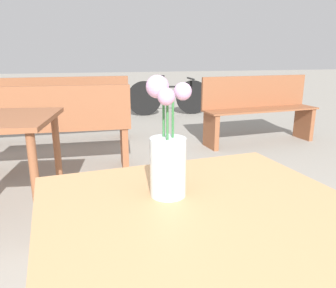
{
  "coord_description": "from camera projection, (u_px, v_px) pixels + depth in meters",
  "views": [
    {
      "loc": [
        -0.29,
        -0.77,
        1.13
      ],
      "look_at": [
        -0.07,
        0.11,
        0.88
      ],
      "focal_mm": 35.0,
      "sensor_mm": 36.0,
      "label": 1
    }
  ],
  "objects": [
    {
      "name": "flower_vase",
      "position": [
        168.0,
        158.0,
        0.95
      ],
      "size": [
        0.12,
        0.16,
        0.35
      ],
      "color": "silver",
      "rests_on": "table_front"
    },
    {
      "name": "bench_near",
      "position": [
        50.0,
        127.0,
        3.07
      ],
      "size": [
        1.52,
        0.42,
        0.85
      ],
      "color": "brown",
      "rests_on": "ground_plane"
    },
    {
      "name": "bench_middle",
      "position": [
        258.0,
        107.0,
        4.22
      ],
      "size": [
        1.54,
        0.49,
        0.85
      ],
      "color": "brown",
      "rests_on": "ground_plane"
    },
    {
      "name": "bicycle",
      "position": [
        169.0,
        97.0,
        6.15
      ],
      "size": [
        1.56,
        0.44,
        0.74
      ],
      "color": "black",
      "rests_on": "ground_plane"
    },
    {
      "name": "bench_far",
      "position": [
        54.0,
        107.0,
        4.14
      ],
      "size": [
        1.89,
        0.4,
        0.85
      ],
      "color": "brown",
      "rests_on": "ground_plane"
    },
    {
      "name": "table_front",
      "position": [
        203.0,
        241.0,
        0.92
      ],
      "size": [
        0.96,
        0.89,
        0.72
      ],
      "color": "tan",
      "rests_on": "ground_plane"
    }
  ]
}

